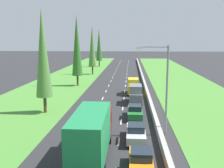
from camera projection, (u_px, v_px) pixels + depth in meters
ground_plane at (119, 79)px, 63.00m from camera, size 300.00×300.00×0.00m
grass_verge_left at (68, 79)px, 63.89m from camera, size 14.00×140.00×0.04m
grass_verge_right at (179, 80)px, 61.98m from camera, size 14.00×140.00×0.04m
median_barrier at (143, 78)px, 62.52m from camera, size 0.44×120.00×0.85m
lane_markings at (119, 79)px, 63.00m from camera, size 3.64×116.00×0.01m
orange_hatchback_right_lane at (141, 160)px, 18.94m from camera, size 1.74×3.90×1.72m
silver_sedan_right_lane at (136, 132)px, 24.71m from camera, size 1.82×4.50×1.64m
green_sedan_right_lane at (135, 111)px, 31.90m from camera, size 1.82×4.50×1.64m
grey_van_right_lane at (135, 94)px, 39.26m from camera, size 1.96×4.90×2.82m
green_box_truck_centre_lane at (92, 134)px, 20.43m from camera, size 2.46×9.40×4.18m
yellow_van_right_lane at (133, 86)px, 45.72m from camera, size 1.96×4.90×2.82m
poplar_tree_second at (43, 54)px, 32.96m from camera, size 2.14×2.14×13.43m
poplar_tree_third at (77, 46)px, 52.78m from camera, size 2.16×2.16×14.50m
poplar_tree_fourth at (92, 46)px, 70.62m from camera, size 2.13×2.13×13.35m
poplar_tree_fifth at (99, 45)px, 90.51m from camera, size 2.13×2.13×13.19m
street_light_mast at (164, 84)px, 25.55m from camera, size 3.20×0.28×9.00m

